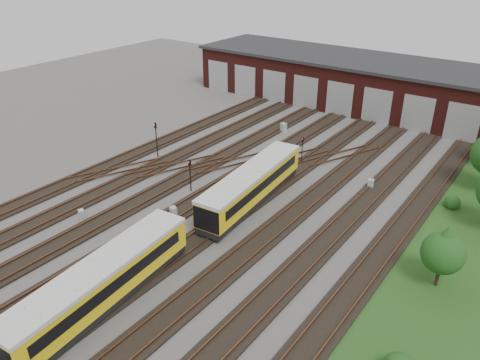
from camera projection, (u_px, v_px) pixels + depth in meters
The scene contains 16 objects.
ground at pixel (167, 240), 35.81m from camera, with size 120.00×120.00×0.00m, color #4D4B47.
track_network at pixel (171, 234), 36.27m from camera, with size 30.40×70.00×0.33m.
maintenance_shed at pixel (373, 84), 63.08m from camera, with size 51.00×12.50×6.35m.
grass_verge at pixel (461, 265), 32.99m from camera, with size 8.00×55.00×0.05m, color #1E4918.
metro_train at pixel (102, 283), 28.53m from camera, with size 3.73×45.94×2.85m.
signal_mast_0 at pixel (156, 136), 48.45m from camera, with size 0.33×0.31×3.80m.
signal_mast_1 at pixel (190, 171), 41.85m from camera, with size 0.30×0.29×3.11m.
signal_mast_2 at pixel (302, 147), 47.40m from camera, with size 0.23×0.22×2.81m.
signal_mast_3 at pixel (255, 169), 42.20m from camera, with size 0.31×0.29×3.16m.
relay_cabinet_0 at pixel (82, 215), 38.24m from camera, with size 0.52×0.43×0.87m, color #ABAEB0.
relay_cabinet_1 at pixel (283, 128), 55.73m from camera, with size 0.66×0.55×1.11m, color #ABAEB0.
relay_cabinet_2 at pixel (173, 212), 38.47m from camera, with size 0.58×0.49×0.97m, color #ABAEB0.
relay_cabinet_3 at pixel (268, 157), 48.32m from camera, with size 0.60×0.50×1.00m, color #ABAEB0.
relay_cabinet_4 at pixel (371, 184), 43.10m from camera, with size 0.53×0.44×0.88m, color #ABAEB0.
tree_3 at pixel (444, 249), 29.68m from camera, with size 2.79×2.79×4.63m.
bush_1 at pixel (453, 201), 39.82m from camera, with size 1.32×1.32×1.32m, color #194213.
Camera 1 is at (22.12, -20.74, 20.37)m, focal length 35.00 mm.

